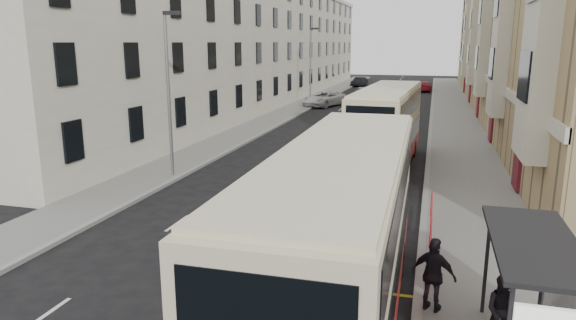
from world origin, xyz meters
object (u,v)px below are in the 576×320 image
(street_lamp_far, at_px, (311,63))
(pedestrian_far, at_px, (434,275))
(bus_shelter, at_px, (543,283))
(street_lamp_near, at_px, (169,86))
(white_van, at_px, (324,99))
(car_silver, at_px, (363,92))
(car_dark, at_px, (359,82))
(car_red, at_px, (424,86))
(double_decker_front, at_px, (341,243))
(pedestrian_mid, at_px, (503,311))
(double_decker_rear, at_px, (387,128))

(street_lamp_far, relative_size, pedestrian_far, 4.20)
(bus_shelter, bearing_deg, pedestrian_far, 134.30)
(street_lamp_far, height_order, pedestrian_far, street_lamp_far)
(street_lamp_near, relative_size, white_van, 1.37)
(street_lamp_far, distance_m, white_van, 4.20)
(bus_shelter, bearing_deg, white_van, 107.22)
(white_van, bearing_deg, car_silver, 92.37)
(car_dark, relative_size, car_red, 0.88)
(car_red, bearing_deg, car_dark, -30.22)
(white_van, xyz_separation_m, car_red, (9.94, 20.42, -0.12))
(double_decker_front, distance_m, pedestrian_far, 2.85)
(bus_shelter, xyz_separation_m, car_red, (-3.60, 64.12, -1.44))
(bus_shelter, height_order, car_silver, bus_shelter)
(double_decker_front, relative_size, car_red, 2.37)
(street_lamp_near, relative_size, car_silver, 1.97)
(pedestrian_mid, bearing_deg, double_decker_front, -166.06)
(bus_shelter, height_order, double_decker_front, double_decker_front)
(bus_shelter, distance_m, double_decker_front, 4.11)
(bus_shelter, xyz_separation_m, car_silver, (-10.61, 52.94, -1.44))
(street_lamp_near, height_order, car_red, street_lamp_near)
(double_decker_rear, xyz_separation_m, car_silver, (-6.04, 35.61, -1.54))
(bus_shelter, relative_size, pedestrian_mid, 2.60)
(pedestrian_far, relative_size, car_red, 0.40)
(street_lamp_far, distance_m, pedestrian_mid, 44.00)
(street_lamp_near, xyz_separation_m, pedestrian_far, (12.70, -10.35, -3.53))
(car_silver, bearing_deg, bus_shelter, -91.45)
(bus_shelter, relative_size, double_decker_front, 0.37)
(car_dark, height_order, car_red, car_red)
(street_lamp_far, bearing_deg, bus_shelter, -70.88)
(double_decker_rear, distance_m, car_silver, 36.15)
(street_lamp_near, height_order, double_decker_rear, street_lamp_near)
(street_lamp_near, bearing_deg, pedestrian_far, -39.18)
(double_decker_rear, bearing_deg, white_van, 111.83)
(white_van, height_order, car_silver, white_van)
(bus_shelter, bearing_deg, pedestrian_mid, 119.73)
(street_lamp_near, height_order, car_dark, street_lamp_near)
(street_lamp_far, distance_m, car_red, 24.71)
(pedestrian_mid, relative_size, car_dark, 0.39)
(double_decker_front, xyz_separation_m, car_red, (0.48, 63.61, -1.60))
(street_lamp_near, distance_m, car_dark, 58.14)
(pedestrian_far, distance_m, car_dark, 69.32)
(pedestrian_mid, bearing_deg, car_red, 100.42)
(street_lamp_near, relative_size, double_decker_front, 0.70)
(white_van, bearing_deg, street_lamp_near, -72.12)
(pedestrian_mid, bearing_deg, white_van, 114.56)
(double_decker_rear, bearing_deg, bus_shelter, -72.20)
(bus_shelter, relative_size, double_decker_rear, 0.38)
(street_lamp_far, height_order, double_decker_front, street_lamp_far)
(double_decker_front, bearing_deg, pedestrian_mid, 5.57)
(double_decker_rear, distance_m, pedestrian_mid, 16.97)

